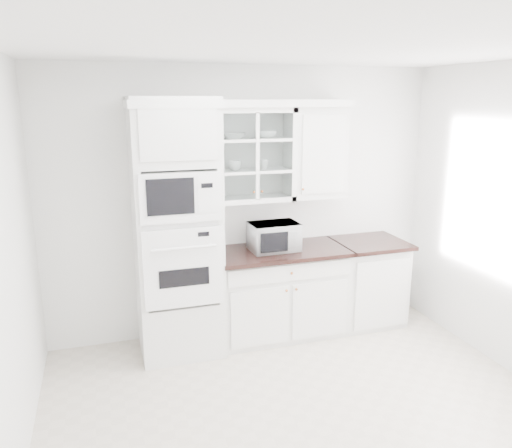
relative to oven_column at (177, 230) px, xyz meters
name	(u,v)px	position (x,y,z in m)	size (l,w,h in m)	color
ground	(310,420)	(0.75, -1.42, -1.19)	(4.00, 3.50, 0.01)	#BFB4A3
room_shell	(293,181)	(0.75, -0.99, 0.58)	(4.00, 3.50, 2.70)	white
oven_column	(177,230)	(0.00, 0.00, 0.00)	(0.76, 0.68, 2.40)	silver
base_cabinet_run	(280,291)	(1.03, 0.03, -0.74)	(1.32, 0.67, 0.92)	silver
extra_base_cabinet	(367,281)	(2.03, 0.03, -0.74)	(0.72, 0.67, 0.92)	silver
upper_cabinet_glass	(252,155)	(0.78, 0.17, 0.65)	(0.80, 0.33, 0.90)	silver
upper_cabinet_solid	(316,153)	(1.46, 0.17, 0.65)	(0.55, 0.33, 0.90)	silver
crown_molding	(242,103)	(0.68, 0.14, 1.14)	(2.14, 0.38, 0.07)	white
countertop_microwave	(273,236)	(0.96, 0.03, -0.14)	(0.47, 0.39, 0.27)	white
bowl_a	(234,136)	(0.60, 0.17, 0.84)	(0.22, 0.22, 0.05)	white
bowl_b	(266,134)	(0.91, 0.17, 0.84)	(0.21, 0.21, 0.07)	white
cup_a	(235,165)	(0.61, 0.17, 0.56)	(0.12, 0.12, 0.10)	white
cup_b	(263,164)	(0.89, 0.17, 0.56)	(0.11, 0.11, 0.10)	white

